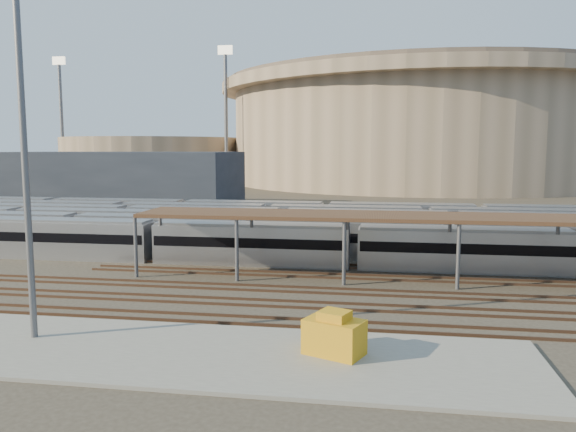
# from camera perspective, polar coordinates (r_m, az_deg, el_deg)

# --- Properties ---
(ground) EXTENTS (420.00, 420.00, 0.00)m
(ground) POSITION_cam_1_polar(r_m,az_deg,el_deg) (44.58, -6.32, -6.93)
(ground) COLOR #383026
(ground) RESTS_ON ground
(apron) EXTENTS (50.00, 9.00, 0.20)m
(apron) POSITION_cam_1_polar(r_m,az_deg,el_deg) (33.17, -22.07, -12.10)
(apron) COLOR gray
(apron) RESTS_ON ground
(subway_trains) EXTENTS (129.81, 23.90, 3.60)m
(subway_trains) POSITION_cam_1_polar(r_m,az_deg,el_deg) (61.86, -1.30, -1.31)
(subway_trains) COLOR silver
(subway_trains) RESTS_ON ground
(inspection_shed) EXTENTS (60.30, 6.00, 5.30)m
(inspection_shed) POSITION_cam_1_polar(r_m,az_deg,el_deg) (47.21, 21.73, -0.45)
(inspection_shed) COLOR #59595E
(inspection_shed) RESTS_ON ground
(empty_tracks) EXTENTS (170.00, 9.62, 0.18)m
(empty_tracks) POSITION_cam_1_polar(r_m,az_deg,el_deg) (39.92, -8.25, -8.47)
(empty_tracks) COLOR #4C3323
(empty_tracks) RESTS_ON ground
(stadium) EXTENTS (124.00, 124.00, 32.50)m
(stadium) POSITION_cam_1_polar(r_m,az_deg,el_deg) (182.30, 13.47, 8.52)
(stadium) COLOR gray
(stadium) RESTS_ON ground
(secondary_arena) EXTENTS (56.00, 56.00, 14.00)m
(secondary_arena) POSITION_cam_1_polar(r_m,az_deg,el_deg) (186.09, -13.59, 5.56)
(secondary_arena) COLOR gray
(secondary_arena) RESTS_ON ground
(service_building) EXTENTS (42.00, 20.00, 10.00)m
(service_building) POSITION_cam_1_polar(r_m,az_deg,el_deg) (107.52, -16.64, 3.59)
(service_building) COLOR #1E232D
(service_building) RESTS_ON ground
(floodlight_0) EXTENTS (4.00, 1.00, 38.40)m
(floodlight_0) POSITION_cam_1_polar(r_m,az_deg,el_deg) (157.64, -6.32, 10.48)
(floodlight_0) COLOR #59595E
(floodlight_0) RESTS_ON ground
(floodlight_1) EXTENTS (4.00, 1.00, 38.40)m
(floodlight_1) POSITION_cam_1_polar(r_m,az_deg,el_deg) (188.65, -22.02, 9.42)
(floodlight_1) COLOR #59595E
(floodlight_1) RESTS_ON ground
(floodlight_3) EXTENTS (4.00, 1.00, 38.40)m
(floodlight_3) POSITION_cam_1_polar(r_m,az_deg,el_deg) (203.12, 3.03, 9.69)
(floodlight_3) COLOR #59595E
(floodlight_3) RESTS_ON ground
(yard_light_pole) EXTENTS (0.81, 0.36, 22.33)m
(yard_light_pole) POSITION_cam_1_polar(r_m,az_deg,el_deg) (33.27, -25.30, 7.69)
(yard_light_pole) COLOR #59595E
(yard_light_pole) RESTS_ON apron
(yellow_equipment) EXTENTS (3.36, 2.78, 1.80)m
(yellow_equipment) POSITION_cam_1_polar(r_m,az_deg,el_deg) (29.19, 4.72, -12.14)
(yellow_equipment) COLOR #C68A12
(yellow_equipment) RESTS_ON apron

